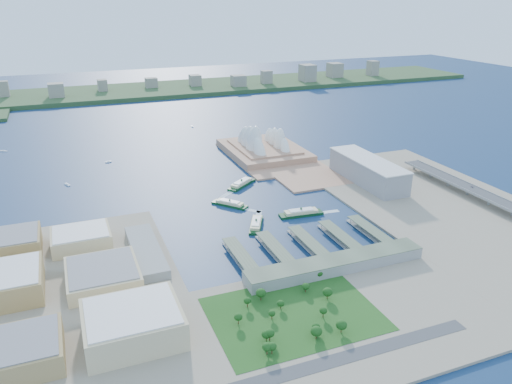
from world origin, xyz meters
name	(u,v)px	position (x,y,z in m)	size (l,w,h in m)	color
ground	(272,223)	(0.00, 0.00, 0.00)	(3000.00, 3000.00, 0.00)	#0E2141
west_land	(69,309)	(-250.00, -105.00, 1.50)	(220.00, 390.00, 3.00)	gray
south_land	(362,313)	(0.00, -210.00, 1.50)	(720.00, 180.00, 3.00)	gray
east_land	(449,209)	(240.00, -50.00, 1.50)	(240.00, 500.00, 3.00)	gray
peninsula	(269,156)	(107.50, 260.00, 1.50)	(135.00, 220.00, 3.00)	#AC7B5E
far_shore	(142,91)	(0.00, 980.00, 6.00)	(2200.00, 260.00, 12.00)	#2D4926
opera_house	(264,137)	(105.00, 280.00, 32.00)	(134.00, 180.00, 58.00)	white
toaster_building	(368,171)	(195.00, 80.00, 20.50)	(45.00, 155.00, 35.00)	gray
expressway	(489,201)	(300.00, -60.00, 8.93)	(26.00, 340.00, 11.85)	gray
west_buildings	(65,277)	(-250.00, -70.00, 16.50)	(200.00, 280.00, 27.00)	#9E824F
ferry_wharves	(309,244)	(14.00, -75.00, 4.65)	(184.00, 90.00, 9.30)	#4B5842
terminal_building	(336,264)	(15.00, -135.00, 9.00)	(200.00, 28.00, 12.00)	gray
park	(294,306)	(-60.00, -190.00, 11.00)	(150.00, 110.00, 16.00)	#194714
far_skyline	(142,81)	(0.00, 960.00, 39.50)	(1900.00, 140.00, 55.00)	gray
ferry_a	(230,202)	(-31.44, 74.58, 4.94)	(13.30, 52.24, 9.88)	#0E3817
ferry_b	(242,182)	(10.60, 141.41, 5.52)	(14.85, 58.35, 11.03)	#0E3817
ferry_c	(256,223)	(-21.63, -0.29, 5.10)	(13.74, 53.99, 10.21)	#0E3817
ferry_d	(301,211)	(45.99, 8.83, 5.59)	(15.05, 59.14, 11.18)	#0E3817
boat_a	(67,184)	(-237.76, 242.71, 1.34)	(3.47, 13.88, 2.68)	white
boat_b	(108,162)	(-166.52, 334.61, 1.42)	(3.67, 10.50, 2.83)	white
boat_c	(282,133)	(198.34, 403.45, 1.25)	(3.23, 11.07, 2.49)	white
boat_d	(4,151)	(-341.63, 474.89, 1.18)	(3.05, 13.96, 2.36)	white
boat_e	(192,126)	(34.08, 525.05, 1.44)	(3.74, 11.76, 2.89)	white
car_c	(472,187)	(304.00, -22.91, 15.53)	(1.90, 4.66, 1.35)	slate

